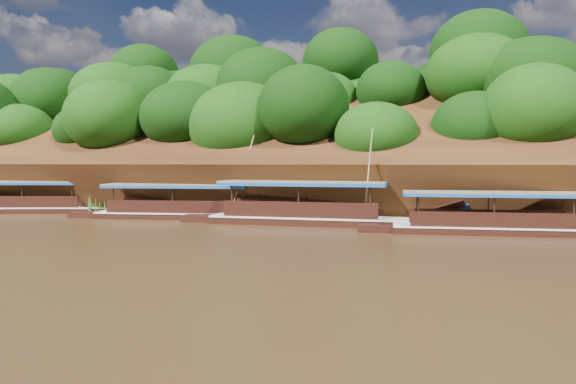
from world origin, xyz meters
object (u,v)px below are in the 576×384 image
object	(u,v)px
boat_0	(520,225)
boat_2	(199,211)
boat_3	(47,206)
boat_1	(329,215)

from	to	relation	value
boat_0	boat_2	xyz separation A→B (m)	(-20.29, 1.67, 0.02)
boat_0	boat_3	xyz separation A→B (m)	(-33.67, 1.88, 0.03)
boat_0	boat_3	bearing A→B (deg)	167.35
boat_1	boat_3	size ratio (longest dim) A/B	1.17
boat_0	boat_2	world-z (taller)	boat_2
boat_2	boat_1	bearing A→B (deg)	-16.90
boat_1	boat_2	bearing A→B (deg)	170.53
boat_1	boat_3	bearing A→B (deg)	172.75
boat_1	boat_2	xyz separation A→B (m)	(-9.41, 0.77, -0.07)
boat_2	boat_3	world-z (taller)	boat_2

